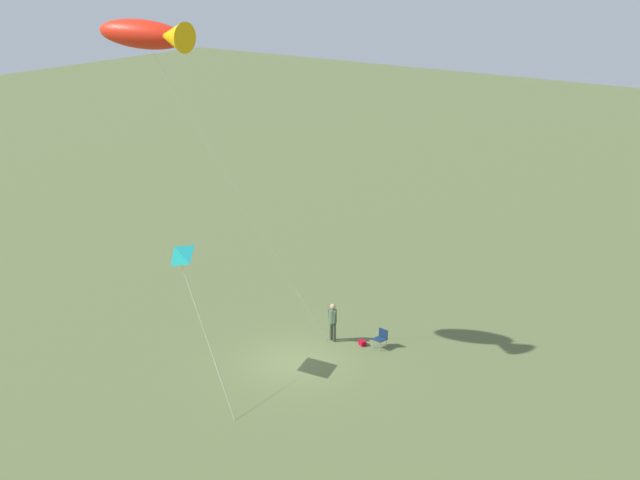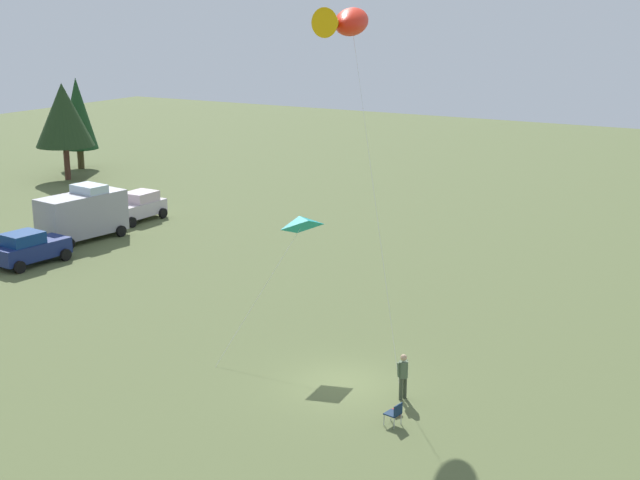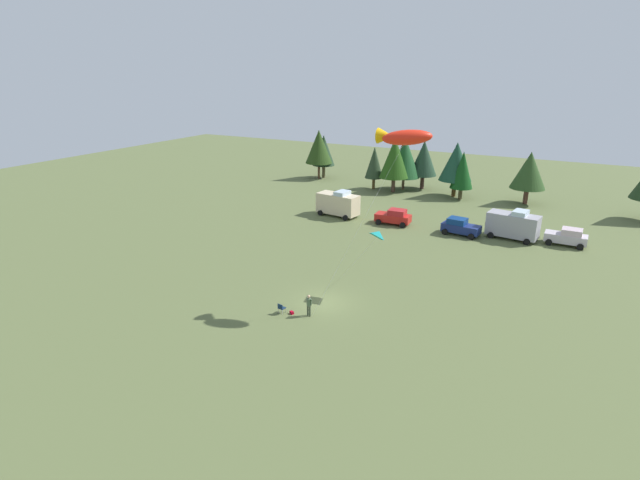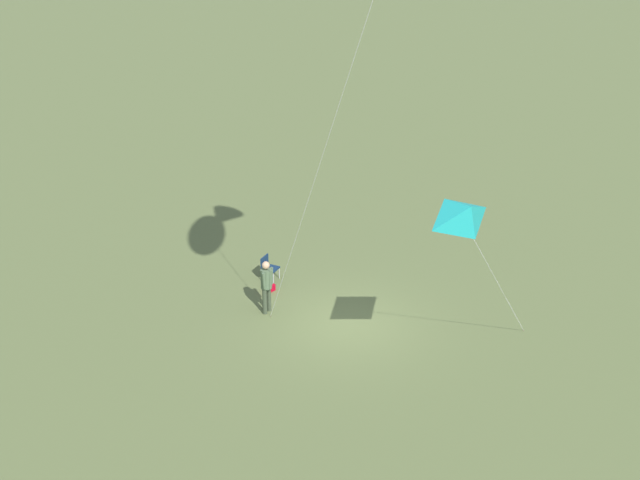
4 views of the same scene
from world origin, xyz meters
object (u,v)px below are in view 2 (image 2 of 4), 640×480
(car_navy_hatch, at_px, (29,248))
(kite_large_fish, at_px, (347,22))
(person_kite_flyer, at_px, (403,373))
(kite_delta_teal, at_px, (299,222))
(van_motorhome_grey, at_px, (82,214))
(folding_chair, at_px, (395,412))
(car_silver_compact, at_px, (137,207))
(backpack_on_grass, at_px, (396,412))

(car_navy_hatch, distance_m, kite_large_fish, 23.65)
(person_kite_flyer, bearing_deg, kite_delta_teal, -9.48)
(van_motorhome_grey, height_order, kite_delta_teal, kite_delta_teal)
(person_kite_flyer, relative_size, car_navy_hatch, 0.40)
(person_kite_flyer, height_order, car_navy_hatch, car_navy_hatch)
(kite_large_fish, bearing_deg, folding_chair, -140.82)
(car_silver_compact, bearing_deg, backpack_on_grass, -121.69)
(person_kite_flyer, xyz_separation_m, car_navy_hatch, (5.60, 25.24, -0.07))
(kite_large_fish, bearing_deg, car_silver_compact, 62.17)
(backpack_on_grass, relative_size, car_silver_compact, 0.08)
(backpack_on_grass, bearing_deg, person_kite_flyer, 15.21)
(kite_large_fish, bearing_deg, person_kite_flyer, -134.32)
(folding_chair, distance_m, car_silver_compact, 33.36)
(car_navy_hatch, bearing_deg, kite_delta_teal, 88.96)
(kite_delta_teal, bearing_deg, kite_large_fish, -32.09)
(person_kite_flyer, height_order, van_motorhome_grey, van_motorhome_grey)
(backpack_on_grass, bearing_deg, van_motorhome_grey, 65.29)
(van_motorhome_grey, distance_m, kite_large_fish, 25.14)
(car_silver_compact, bearing_deg, person_kite_flyer, -120.04)
(car_navy_hatch, relative_size, kite_delta_teal, 0.76)
(folding_chair, distance_m, kite_delta_teal, 9.88)
(car_navy_hatch, xyz_separation_m, kite_large_fish, (-0.63, -20.16, 12.35))
(folding_chair, relative_size, car_silver_compact, 0.19)
(person_kite_flyer, bearing_deg, car_navy_hatch, 4.33)
(van_motorhome_grey, distance_m, car_silver_compact, 5.56)
(person_kite_flyer, xyz_separation_m, kite_delta_teal, (3.10, 6.26, 4.24))
(kite_delta_teal, bearing_deg, car_navy_hatch, 82.49)
(folding_chair, xyz_separation_m, kite_delta_teal, (5.18, 6.92, 4.78))
(backpack_on_grass, xyz_separation_m, kite_delta_teal, (4.42, 6.62, 5.15))
(car_silver_compact, relative_size, kite_large_fish, 0.30)
(person_kite_flyer, xyz_separation_m, car_silver_compact, (16.54, 27.01, -0.07))
(backpack_on_grass, distance_m, kite_large_fish, 15.60)
(person_kite_flyer, xyz_separation_m, kite_large_fish, (4.97, 5.09, 12.28))
(backpack_on_grass, bearing_deg, folding_chair, -158.40)
(backpack_on_grass, bearing_deg, kite_delta_teal, 56.28)
(person_kite_flyer, bearing_deg, van_motorhome_grey, -5.78)
(van_motorhome_grey, height_order, kite_large_fish, kite_large_fish)
(van_motorhome_grey, xyz_separation_m, kite_large_fish, (-6.08, -21.43, 11.66))
(backpack_on_grass, distance_m, kite_delta_teal, 9.48)
(kite_delta_teal, bearing_deg, person_kite_flyer, -116.32)
(car_navy_hatch, xyz_separation_m, kite_delta_teal, (-2.50, -18.98, 4.31))
(van_motorhome_grey, bearing_deg, backpack_on_grass, -106.82)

